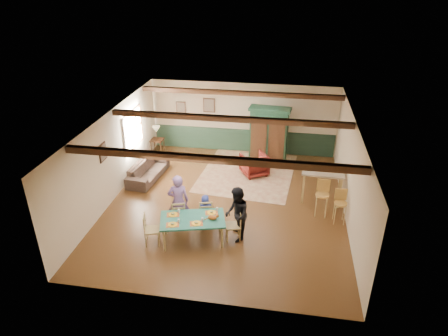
% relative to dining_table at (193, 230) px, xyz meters
% --- Properties ---
extents(floor, '(8.00, 8.00, 0.00)m').
position_rel_dining_table_xyz_m(floor, '(0.57, 1.93, -0.34)').
color(floor, '#482A14').
rests_on(floor, ground).
extents(wall_back, '(7.00, 0.02, 2.70)m').
position_rel_dining_table_xyz_m(wall_back, '(0.57, 5.93, 1.01)').
color(wall_back, beige).
rests_on(wall_back, floor).
extents(wall_left, '(0.02, 8.00, 2.70)m').
position_rel_dining_table_xyz_m(wall_left, '(-2.93, 1.93, 1.01)').
color(wall_left, beige).
rests_on(wall_left, floor).
extents(wall_right, '(0.02, 8.00, 2.70)m').
position_rel_dining_table_xyz_m(wall_right, '(4.07, 1.93, 1.01)').
color(wall_right, beige).
rests_on(wall_right, floor).
extents(ceiling, '(7.00, 8.00, 0.02)m').
position_rel_dining_table_xyz_m(ceiling, '(0.57, 1.93, 2.36)').
color(ceiling, silver).
rests_on(ceiling, wall_back).
extents(wainscot_back, '(6.95, 0.03, 0.90)m').
position_rel_dining_table_xyz_m(wainscot_back, '(0.57, 5.91, 0.11)').
color(wainscot_back, '#1C3426').
rests_on(wainscot_back, floor).
extents(ceiling_beam_front, '(6.95, 0.16, 0.16)m').
position_rel_dining_table_xyz_m(ceiling_beam_front, '(0.57, -0.37, 2.27)').
color(ceiling_beam_front, black).
rests_on(ceiling_beam_front, ceiling).
extents(ceiling_beam_mid, '(6.95, 0.16, 0.16)m').
position_rel_dining_table_xyz_m(ceiling_beam_mid, '(0.57, 2.33, 2.27)').
color(ceiling_beam_mid, black).
rests_on(ceiling_beam_mid, ceiling).
extents(ceiling_beam_back, '(6.95, 0.16, 0.16)m').
position_rel_dining_table_xyz_m(ceiling_beam_back, '(0.57, 4.93, 2.27)').
color(ceiling_beam_back, black).
rests_on(ceiling_beam_back, ceiling).
extents(window_left, '(0.06, 1.60, 1.30)m').
position_rel_dining_table_xyz_m(window_left, '(-2.90, 3.63, 1.21)').
color(window_left, white).
rests_on(window_left, wall_left).
extents(picture_left_wall, '(0.04, 0.42, 0.52)m').
position_rel_dining_table_xyz_m(picture_left_wall, '(-2.90, 1.33, 1.41)').
color(picture_left_wall, gray).
rests_on(picture_left_wall, wall_left).
extents(picture_back_a, '(0.45, 0.04, 0.55)m').
position_rel_dining_table_xyz_m(picture_back_a, '(-0.73, 5.90, 1.46)').
color(picture_back_a, gray).
rests_on(picture_back_a, wall_back).
extents(picture_back_b, '(0.38, 0.04, 0.48)m').
position_rel_dining_table_xyz_m(picture_back_b, '(-1.83, 5.90, 1.31)').
color(picture_back_b, gray).
rests_on(picture_back_b, wall_back).
extents(dining_table, '(1.82, 1.30, 0.69)m').
position_rel_dining_table_xyz_m(dining_table, '(0.00, 0.00, 0.00)').
color(dining_table, '#1E6151').
rests_on(dining_table, floor).
extents(dining_chair_far_left, '(0.47, 0.49, 0.87)m').
position_rel_dining_table_xyz_m(dining_chair_far_left, '(-0.52, 0.54, 0.09)').
color(dining_chair_far_left, '#A48A52').
rests_on(dining_chair_far_left, floor).
extents(dining_chair_far_right, '(0.47, 0.49, 0.87)m').
position_rel_dining_table_xyz_m(dining_chair_far_right, '(0.19, 0.73, 0.09)').
color(dining_chair_far_right, '#A48A52').
rests_on(dining_chair_far_right, floor).
extents(dining_chair_end_left, '(0.49, 0.47, 0.87)m').
position_rel_dining_table_xyz_m(dining_chair_end_left, '(-1.02, -0.27, 0.09)').
color(dining_chair_end_left, '#A48A52').
rests_on(dining_chair_end_left, floor).
extents(dining_chair_end_right, '(0.49, 0.47, 0.87)m').
position_rel_dining_table_xyz_m(dining_chair_end_right, '(1.02, 0.27, 0.09)').
color(dining_chair_end_right, '#A48A52').
rests_on(dining_chair_end_right, floor).
extents(person_man, '(0.65, 0.51, 1.58)m').
position_rel_dining_table_xyz_m(person_man, '(-0.54, 0.62, 0.45)').
color(person_man, '#7E5A9A').
rests_on(person_man, floor).
extents(person_woman, '(0.74, 0.85, 1.51)m').
position_rel_dining_table_xyz_m(person_woman, '(1.11, 0.29, 0.41)').
color(person_woman, black).
rests_on(person_woman, floor).
extents(person_child, '(0.51, 0.40, 0.92)m').
position_rel_dining_table_xyz_m(person_child, '(0.17, 0.80, 0.12)').
color(person_child, navy).
rests_on(person_child, floor).
extents(cat, '(0.35, 0.21, 0.16)m').
position_rel_dining_table_xyz_m(cat, '(0.51, 0.04, 0.43)').
color(cat, '#BD5E21').
rests_on(cat, dining_table).
extents(place_setting_near_left, '(0.42, 0.36, 0.11)m').
position_rel_dining_table_xyz_m(place_setting_near_left, '(-0.43, -0.35, 0.40)').
color(place_setting_near_left, yellow).
rests_on(place_setting_near_left, dining_table).
extents(place_setting_near_center, '(0.42, 0.36, 0.11)m').
position_rel_dining_table_xyz_m(place_setting_near_center, '(0.15, -0.20, 0.40)').
color(place_setting_near_center, yellow).
rests_on(place_setting_near_center, dining_table).
extents(place_setting_far_left, '(0.42, 0.36, 0.11)m').
position_rel_dining_table_xyz_m(place_setting_far_left, '(-0.54, 0.09, 0.40)').
color(place_setting_far_left, yellow).
rests_on(place_setting_far_left, dining_table).
extents(place_setting_far_right, '(0.42, 0.36, 0.11)m').
position_rel_dining_table_xyz_m(place_setting_far_right, '(0.43, 0.35, 0.40)').
color(place_setting_far_right, yellow).
rests_on(place_setting_far_right, dining_table).
extents(area_rug, '(3.42, 3.94, 0.01)m').
position_rel_dining_table_xyz_m(area_rug, '(0.98, 4.10, -0.34)').
color(area_rug, beige).
rests_on(area_rug, floor).
extents(armoire, '(1.52, 0.74, 2.07)m').
position_rel_dining_table_xyz_m(armoire, '(1.60, 5.17, 0.69)').
color(armoire, black).
rests_on(armoire, floor).
extents(armchair, '(1.12, 1.12, 0.75)m').
position_rel_dining_table_xyz_m(armchair, '(1.21, 4.03, 0.03)').
color(armchair, '#430D0D').
rests_on(armchair, floor).
extents(sofa, '(0.98, 2.05, 0.58)m').
position_rel_dining_table_xyz_m(sofa, '(-2.33, 3.17, -0.05)').
color(sofa, '#382923').
rests_on(sofa, floor).
extents(end_table, '(0.48, 0.48, 0.57)m').
position_rel_dining_table_xyz_m(end_table, '(-2.64, 5.19, -0.06)').
color(end_table, black).
rests_on(end_table, floor).
extents(table_lamp, '(0.33, 0.33, 0.53)m').
position_rel_dining_table_xyz_m(table_lamp, '(-2.64, 5.19, 0.49)').
color(table_lamp, beige).
rests_on(table_lamp, end_table).
extents(counter_table, '(1.29, 0.80, 1.04)m').
position_rel_dining_table_xyz_m(counter_table, '(3.40, 2.62, 0.17)').
color(counter_table, '#BCAC92').
rests_on(counter_table, floor).
extents(bar_stool_left, '(0.42, 0.45, 1.08)m').
position_rel_dining_table_xyz_m(bar_stool_left, '(3.36, 1.81, 0.20)').
color(bar_stool_left, tan).
rests_on(bar_stool_left, floor).
extents(bar_stool_right, '(0.36, 0.40, 1.00)m').
position_rel_dining_table_xyz_m(bar_stool_right, '(3.85, 1.50, 0.16)').
color(bar_stool_right, tan).
rests_on(bar_stool_right, floor).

